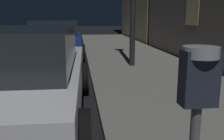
# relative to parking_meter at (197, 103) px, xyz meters

# --- Properties ---
(parking_meter) EXTENTS (0.19, 0.19, 1.28)m
(parking_meter) POSITION_rel_parking_meter_xyz_m (0.00, 0.00, 0.00)
(parking_meter) COLOR #59595B
(parking_meter) RESTS_ON sidewalk
(car_white) EXTENTS (2.11, 4.36, 1.43)m
(car_white) POSITION_rel_parking_meter_xyz_m (-1.49, 2.48, -0.41)
(car_white) COLOR silver
(car_white) RESTS_ON ground
(car_blue) EXTENTS (2.16, 4.26, 1.43)m
(car_blue) POSITION_rel_parking_meter_xyz_m (-1.49, 8.54, -0.42)
(car_blue) COLOR navy
(car_blue) RESTS_ON ground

